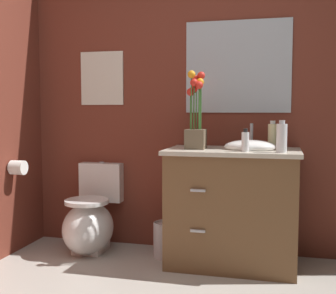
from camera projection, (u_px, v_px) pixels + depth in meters
wall_back at (221, 93)px, 3.44m from camera, size 4.23×0.05×2.50m
toilet at (91, 221)px, 3.48m from camera, size 0.38×0.59×0.69m
vanity_cabinet at (232, 206)px, 3.16m from camera, size 0.94×0.56×1.02m
flower_vase at (196, 120)px, 3.14m from camera, size 0.14×0.14×0.56m
soap_bottle at (245, 141)px, 2.95m from camera, size 0.05×0.05×0.16m
lotion_bottle at (273, 136)px, 3.19m from camera, size 0.07×0.07×0.20m
hand_wash_bottle at (282, 138)px, 2.88m from camera, size 0.07×0.07×0.21m
trash_bin at (165, 239)px, 3.35m from camera, size 0.18×0.18×0.27m
wall_poster at (102, 78)px, 3.64m from camera, size 0.37×0.01×0.44m
wall_mirror at (238, 67)px, 3.36m from camera, size 0.80×0.01×0.70m
toilet_paper_roll at (18, 168)px, 3.37m from camera, size 0.11×0.11×0.11m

